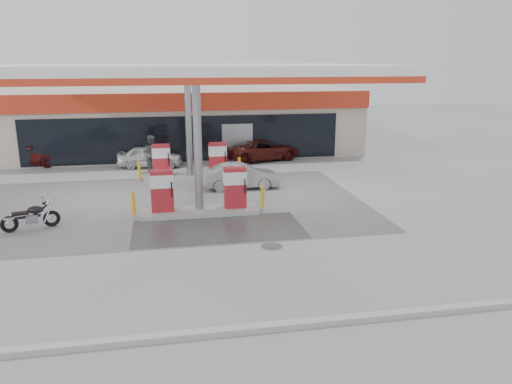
{
  "coord_description": "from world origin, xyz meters",
  "views": [
    {
      "loc": [
        -1.29,
        -16.67,
        5.82
      ],
      "look_at": [
        1.93,
        0.35,
        1.2
      ],
      "focal_mm": 35.0,
      "sensor_mm": 36.0,
      "label": 1
    }
  ],
  "objects_px": {
    "parked_motorcycle": "(31,217)",
    "parked_car_right": "(262,150)",
    "hatchback_silver": "(241,176)",
    "parked_car_left": "(69,153)",
    "attendant": "(152,153)",
    "sedan_white": "(150,156)",
    "pump_island_near": "(199,196)",
    "pump_island_far": "(190,165)"
  },
  "relations": [
    {
      "from": "parked_motorcycle",
      "to": "parked_car_right",
      "type": "relative_size",
      "value": 0.42
    },
    {
      "from": "hatchback_silver",
      "to": "parked_car_left",
      "type": "distance_m",
      "value": 11.48
    },
    {
      "from": "attendant",
      "to": "hatchback_silver",
      "type": "relative_size",
      "value": 0.56
    },
    {
      "from": "sedan_white",
      "to": "parked_car_left",
      "type": "height_order",
      "value": "parked_car_left"
    },
    {
      "from": "pump_island_near",
      "to": "parked_car_right",
      "type": "distance_m",
      "value": 10.97
    },
    {
      "from": "parked_car_right",
      "to": "hatchback_silver",
      "type": "bearing_deg",
      "value": 145.04
    },
    {
      "from": "pump_island_near",
      "to": "parked_car_left",
      "type": "distance_m",
      "value": 12.81
    },
    {
      "from": "pump_island_near",
      "to": "parked_car_left",
      "type": "height_order",
      "value": "pump_island_near"
    },
    {
      "from": "pump_island_far",
      "to": "parked_car_left",
      "type": "relative_size",
      "value": 1.17
    },
    {
      "from": "parked_motorcycle",
      "to": "parked_car_right",
      "type": "xyz_separation_m",
      "value": [
        10.46,
        10.78,
        0.18
      ]
    },
    {
      "from": "hatchback_silver",
      "to": "sedan_white",
      "type": "bearing_deg",
      "value": 37.71
    },
    {
      "from": "attendant",
      "to": "sedan_white",
      "type": "bearing_deg",
      "value": -1.98
    },
    {
      "from": "hatchback_silver",
      "to": "parked_car_right",
      "type": "distance_m",
      "value": 6.8
    },
    {
      "from": "parked_motorcycle",
      "to": "attendant",
      "type": "height_order",
      "value": "attendant"
    },
    {
      "from": "attendant",
      "to": "hatchback_silver",
      "type": "height_order",
      "value": "attendant"
    },
    {
      "from": "attendant",
      "to": "parked_car_right",
      "type": "xyz_separation_m",
      "value": [
        6.39,
        1.99,
        -0.35
      ]
    },
    {
      "from": "pump_island_far",
      "to": "sedan_white",
      "type": "relative_size",
      "value": 1.46
    },
    {
      "from": "sedan_white",
      "to": "hatchback_silver",
      "type": "relative_size",
      "value": 1.0
    },
    {
      "from": "hatchback_silver",
      "to": "parked_car_right",
      "type": "xyz_separation_m",
      "value": [
        2.29,
        6.4,
        0.05
      ]
    },
    {
      "from": "hatchback_silver",
      "to": "attendant",
      "type": "bearing_deg",
      "value": 43.47
    },
    {
      "from": "parked_car_left",
      "to": "parked_car_right",
      "type": "height_order",
      "value": "parked_car_left"
    },
    {
      "from": "parked_motorcycle",
      "to": "hatchback_silver",
      "type": "relative_size",
      "value": 0.55
    },
    {
      "from": "pump_island_far",
      "to": "parked_car_left",
      "type": "bearing_deg",
      "value": 142.8
    },
    {
      "from": "parked_car_right",
      "to": "pump_island_near",
      "type": "bearing_deg",
      "value": 140.51
    },
    {
      "from": "pump_island_near",
      "to": "sedan_white",
      "type": "relative_size",
      "value": 1.46
    },
    {
      "from": "pump_island_far",
      "to": "parked_car_right",
      "type": "bearing_deg",
      "value": 41.63
    },
    {
      "from": "pump_island_near",
      "to": "parked_car_right",
      "type": "bearing_deg",
      "value": 65.77
    },
    {
      "from": "pump_island_far",
      "to": "parked_car_right",
      "type": "distance_m",
      "value": 6.02
    },
    {
      "from": "pump_island_near",
      "to": "parked_car_right",
      "type": "xyz_separation_m",
      "value": [
        4.5,
        10.0,
        -0.08
      ]
    },
    {
      "from": "pump_island_far",
      "to": "hatchback_silver",
      "type": "height_order",
      "value": "pump_island_far"
    },
    {
      "from": "parked_car_left",
      "to": "parked_car_right",
      "type": "relative_size",
      "value": 0.97
    },
    {
      "from": "parked_car_left",
      "to": "sedan_white",
      "type": "bearing_deg",
      "value": -125.03
    },
    {
      "from": "pump_island_near",
      "to": "sedan_white",
      "type": "height_order",
      "value": "pump_island_near"
    },
    {
      "from": "parked_motorcycle",
      "to": "attendant",
      "type": "relative_size",
      "value": 0.98
    },
    {
      "from": "hatchback_silver",
      "to": "pump_island_far",
      "type": "bearing_deg",
      "value": 43.22
    },
    {
      "from": "pump_island_near",
      "to": "parked_motorcycle",
      "type": "xyz_separation_m",
      "value": [
        -5.96,
        -0.78,
        -0.26
      ]
    },
    {
      "from": "parked_car_left",
      "to": "hatchback_silver",
      "type": "bearing_deg",
      "value": -143.62
    },
    {
      "from": "hatchback_silver",
      "to": "parked_motorcycle",
      "type": "bearing_deg",
      "value": 118.81
    },
    {
      "from": "pump_island_far",
      "to": "parked_motorcycle",
      "type": "distance_m",
      "value": 9.03
    },
    {
      "from": "parked_motorcycle",
      "to": "parked_car_left",
      "type": "xyz_separation_m",
      "value": [
        -0.61,
        11.77,
        0.19
      ]
    },
    {
      "from": "parked_motorcycle",
      "to": "parked_car_left",
      "type": "distance_m",
      "value": 11.79
    },
    {
      "from": "pump_island_far",
      "to": "sedan_white",
      "type": "height_order",
      "value": "pump_island_far"
    }
  ]
}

